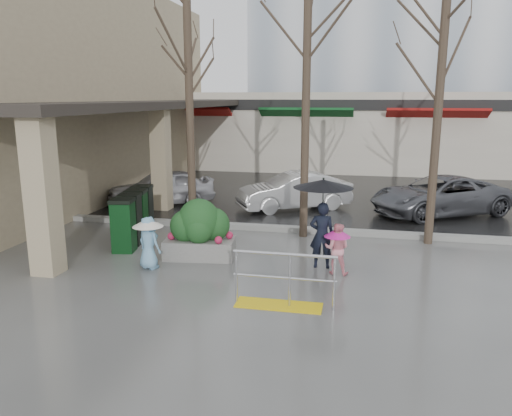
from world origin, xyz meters
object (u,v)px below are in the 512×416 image
at_px(tree_mideast, 443,51).
at_px(car_a, 161,187).
at_px(child_blue, 149,238).
at_px(handrail, 282,287).
at_px(woman, 323,209).
at_px(planter, 200,230).
at_px(news_boxes, 134,216).
at_px(tree_west, 188,47).
at_px(car_b, 294,191).
at_px(tree_midwest, 307,38).
at_px(car_c, 439,195).
at_px(child_pink, 337,246).

distance_m(tree_mideast, car_a, 10.17).
bearing_deg(child_blue, handrail, 179.36).
bearing_deg(tree_mideast, woman, -136.27).
relative_size(planter, news_boxes, 0.71).
xyz_separation_m(tree_west, car_b, (2.50, 3.35, -4.45)).
relative_size(tree_midwest, car_b, 1.83).
distance_m(tree_mideast, car_c, 5.56).
distance_m(woman, news_boxes, 5.22).
xyz_separation_m(planter, car_b, (1.50, 5.73, -0.06)).
relative_size(woman, child_blue, 1.72).
distance_m(tree_mideast, planter, 7.30).
height_order(handrail, child_blue, child_blue).
bearing_deg(news_boxes, tree_mideast, 0.49).
height_order(handrail, woman, woman).
bearing_deg(planter, child_pink, -7.84).
distance_m(woman, car_c, 6.93).
relative_size(handrail, tree_mideast, 0.29).
bearing_deg(news_boxes, child_blue, -66.54).
height_order(tree_mideast, car_c, tree_mideast).
distance_m(news_boxes, car_c, 9.73).
bearing_deg(planter, tree_mideast, 23.43).
relative_size(woman, car_a, 0.56).
bearing_deg(news_boxes, tree_west, 40.20).
xyz_separation_m(handrail, child_pink, (0.89, 1.97, 0.25)).
relative_size(tree_mideast, car_b, 1.70).
bearing_deg(car_c, tree_mideast, -41.09).
xyz_separation_m(handrail, car_b, (-0.86, 8.15, 0.25)).
height_order(handrail, car_a, car_a).
bearing_deg(car_c, car_a, -116.71).
height_order(child_pink, child_blue, child_blue).
xyz_separation_m(woman, child_pink, (0.35, -0.34, -0.73)).
bearing_deg(handrail, planter, 134.31).
height_order(tree_west, child_pink, tree_west).
relative_size(handrail, car_b, 0.50).
relative_size(woman, news_boxes, 0.84).
height_order(handrail, tree_mideast, tree_mideast).
relative_size(handrail, child_pink, 1.69).
height_order(tree_mideast, car_b, tree_mideast).
distance_m(child_blue, planter, 1.31).
relative_size(planter, car_b, 0.45).
relative_size(news_boxes, car_b, 0.64).
height_order(planter, news_boxes, planter).
distance_m(car_b, car_c, 4.73).
bearing_deg(handrail, tree_mideast, 56.81).
relative_size(tree_west, car_c, 1.50).
bearing_deg(tree_midwest, child_blue, -132.56).
xyz_separation_m(tree_midwest, car_a, (-5.42, 3.09, -4.60)).
distance_m(child_pink, news_boxes, 5.60).
distance_m(handrail, car_b, 8.20).
distance_m(tree_mideast, news_boxes, 8.84).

